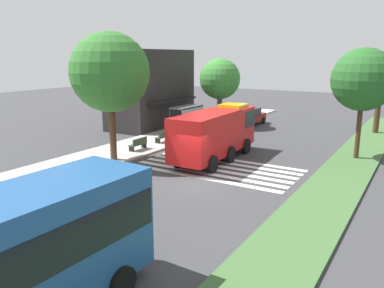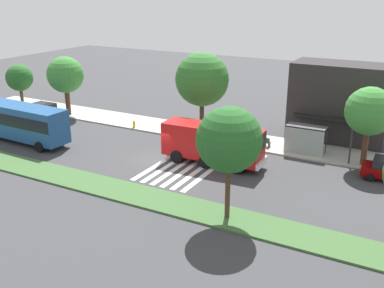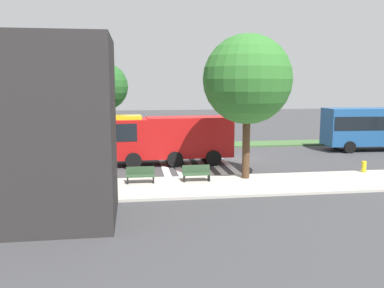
% 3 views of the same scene
% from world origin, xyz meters
% --- Properties ---
extents(ground_plane, '(120.00, 120.00, 0.00)m').
position_xyz_m(ground_plane, '(0.00, 0.00, 0.00)').
color(ground_plane, '#38383A').
extents(sidewalk, '(60.00, 4.63, 0.14)m').
position_xyz_m(sidewalk, '(0.00, 7.99, 0.07)').
color(sidewalk, '#ADA89E').
rests_on(sidewalk, ground_plane).
extents(median_strip, '(60.00, 3.00, 0.14)m').
position_xyz_m(median_strip, '(0.00, -7.18, 0.07)').
color(median_strip, '#3D6033').
rests_on(median_strip, ground_plane).
extents(crosswalk, '(4.95, 10.22, 0.01)m').
position_xyz_m(crosswalk, '(2.99, 0.00, 0.01)').
color(crosswalk, silver).
rests_on(crosswalk, ground_plane).
extents(fire_truck, '(8.87, 2.97, 3.52)m').
position_xyz_m(fire_truck, '(4.96, 1.08, 1.95)').
color(fire_truck, '#B71414').
rests_on(fire_truck, ground_plane).
extents(parked_car_west, '(4.59, 2.17, 1.77)m').
position_xyz_m(parked_car_west, '(-18.26, 4.48, 0.90)').
color(parked_car_west, silver).
rests_on(parked_car_west, ground_plane).
extents(transit_bus, '(10.16, 3.11, 3.64)m').
position_xyz_m(transit_bus, '(-13.90, -2.56, 2.15)').
color(transit_bus, navy).
rests_on(transit_bus, ground_plane).
extents(bus_stop_shelter, '(3.50, 1.40, 2.46)m').
position_xyz_m(bus_stop_shelter, '(10.97, 6.97, 1.89)').
color(bus_stop_shelter, '#4C4C51').
rests_on(bus_stop_shelter, sidewalk).
extents(bench_near_shelter, '(1.60, 0.50, 0.90)m').
position_xyz_m(bench_near_shelter, '(6.97, 7.00, 0.59)').
color(bench_near_shelter, '#2D472D').
rests_on(bench_near_shelter, sidewalk).
extents(bench_west_of_shelter, '(1.60, 0.50, 0.90)m').
position_xyz_m(bench_west_of_shelter, '(3.78, 7.00, 0.59)').
color(bench_west_of_shelter, '#2D472D').
rests_on(bench_west_of_shelter, sidewalk).
extents(street_lamp, '(0.36, 0.36, 5.53)m').
position_xyz_m(street_lamp, '(15.01, 6.28, 3.44)').
color(street_lamp, '#2D2D30').
rests_on(street_lamp, sidewalk).
extents(storefront_building, '(9.06, 5.33, 7.55)m').
position_xyz_m(storefront_building, '(12.64, 12.56, 3.77)').
color(storefront_building, '#282626').
rests_on(storefront_building, ground_plane).
extents(sidewalk_tree_far_west, '(3.26, 3.26, 5.27)m').
position_xyz_m(sidewalk_tree_far_west, '(-24.38, 6.68, 3.76)').
color(sidewalk_tree_far_west, '#513823').
rests_on(sidewalk_tree_far_west, sidewalk).
extents(sidewalk_tree_west, '(4.15, 4.15, 6.76)m').
position_xyz_m(sidewalk_tree_west, '(-16.77, 6.68, 4.78)').
color(sidewalk_tree_west, '#47301E').
rests_on(sidewalk_tree_west, sidewalk).
extents(sidewalk_tree_center, '(5.16, 5.16, 8.38)m').
position_xyz_m(sidewalk_tree_center, '(0.77, 6.68, 5.91)').
color(sidewalk_tree_center, '#47301E').
rests_on(sidewalk_tree_center, sidewalk).
extents(sidewalk_tree_east, '(3.98, 3.98, 6.62)m').
position_xyz_m(sidewalk_tree_east, '(16.09, 6.68, 4.73)').
color(sidewalk_tree_east, '#47301E').
rests_on(sidewalk_tree_east, sidewalk).
extents(median_tree_far_west, '(4.14, 4.14, 7.37)m').
position_xyz_m(median_tree_far_west, '(9.76, -7.18, 5.42)').
color(median_tree_far_west, '#47301E').
rests_on(median_tree_far_west, median_strip).
extents(fire_hydrant, '(0.28, 0.28, 0.70)m').
position_xyz_m(fire_hydrant, '(-7.08, 6.18, 0.49)').
color(fire_hydrant, gold).
rests_on(fire_hydrant, sidewalk).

